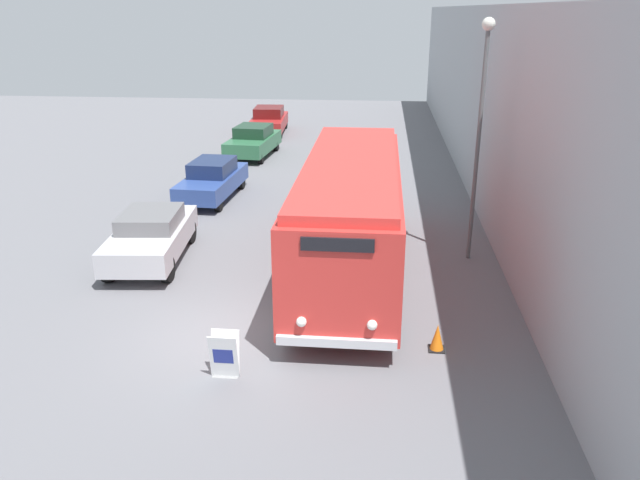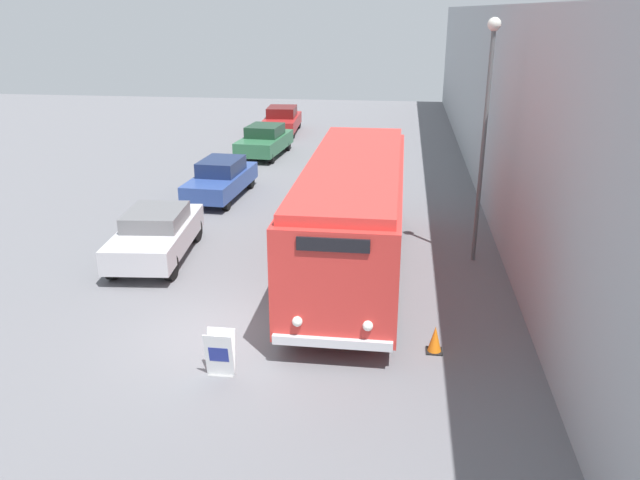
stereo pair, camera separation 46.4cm
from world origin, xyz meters
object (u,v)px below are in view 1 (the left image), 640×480
sign_board (224,356)px  streetlamp (481,111)px  vintage_bus (350,210)px  parked_car_mid (212,179)px  parked_car_distant (269,120)px  traffic_cone (437,337)px  parked_car_near (151,235)px  parked_car_far (253,141)px

sign_board → streetlamp: (5.78, 7.11, 3.95)m
vintage_bus → streetlamp: streetlamp is taller
parked_car_mid → parked_car_distant: bearing=94.0°
traffic_cone → vintage_bus: bearing=116.8°
parked_car_distant → traffic_cone: bearing=-75.3°
streetlamp → sign_board: bearing=-129.1°
vintage_bus → parked_car_near: vintage_bus is taller
sign_board → traffic_cone: sign_board is taller
sign_board → parked_car_far: bearing=99.7°
streetlamp → parked_car_mid: 11.43m
vintage_bus → parked_car_mid: 9.01m
parked_car_mid → parked_car_distant: parked_car_distant is taller
sign_board → parked_car_distant: 26.83m
vintage_bus → parked_car_mid: size_ratio=2.27×
vintage_bus → parked_car_far: size_ratio=2.31×
streetlamp → parked_car_near: bearing=-173.2°
parked_car_distant → sign_board: bearing=-85.3°
parked_car_distant → streetlamp: bearing=-67.2°
vintage_bus → traffic_cone: 5.04m
sign_board → parked_car_far: parked_car_far is taller
parked_car_distant → parked_car_near: bearing=-93.0°
parked_car_near → traffic_cone: 9.25m
sign_board → parked_car_near: bearing=121.5°
parked_car_near → parked_car_distant: bearing=85.0°
vintage_bus → parked_car_far: vintage_bus is taller
streetlamp → parked_car_distant: streetlamp is taller
parked_car_distant → traffic_cone: 26.38m
parked_car_mid → parked_car_far: bearing=92.3°
parked_car_near → parked_car_far: parked_car_far is taller
sign_board → parked_car_near: parked_car_near is taller
parked_car_near → parked_car_mid: parked_car_mid is taller
parked_car_near → streetlamp: bearing=1.5°
streetlamp → parked_car_distant: (-9.55, 19.46, -3.65)m
parked_car_far → parked_car_mid: bearing=-86.0°
vintage_bus → streetlamp: 4.59m
vintage_bus → parked_car_distant: vintage_bus is taller
parked_car_near → vintage_bus: bearing=-7.2°
vintage_bus → parked_car_far: 15.57m
streetlamp → parked_car_far: (-9.23, 13.12, -3.64)m
vintage_bus → parked_car_near: 6.01m
parked_car_near → parked_car_mid: size_ratio=1.00×
sign_board → streetlamp: size_ratio=0.14×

